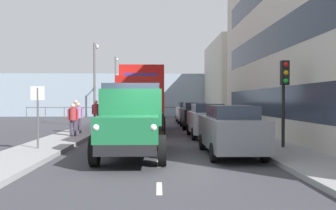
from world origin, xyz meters
name	(u,v)px	position (x,y,z in m)	size (l,w,h in m)	color
ground_plane	(158,135)	(0.00, -9.08, 0.00)	(80.00, 80.00, 0.00)	#38383D
sidewalk_left	(239,133)	(-4.41, -9.08, 0.07)	(2.02, 38.78, 0.15)	gray
sidewalk_right	(77,134)	(4.41, -9.08, 0.07)	(2.02, 38.78, 0.15)	gray
road_centreline_markings	(158,135)	(0.00, -9.10, 0.00)	(0.12, 35.29, 0.01)	silver
building_terrace	(336,31)	(-8.56, -6.62, 5.22)	(6.31, 21.48, 10.44)	beige
building_far_block	(243,81)	(-8.57, -25.34, 3.87)	(6.30, 11.19, 7.73)	beige
sea_horizon	(158,95)	(0.00, -31.47, 2.50)	(80.00, 0.80, 5.00)	#8C9EAD
seawall_railing	(158,109)	(0.00, -27.87, 0.92)	(28.08, 0.08, 1.20)	#4C5156
truck_vintage_green	(132,122)	(0.87, -1.26, 1.18)	(2.17, 5.64, 2.43)	black
lorry_cargo_red	(143,97)	(0.92, -11.23, 2.08)	(2.58, 8.20, 3.87)	red
car_grey_kerbside_near	(230,129)	(-2.45, -1.85, 0.90)	(1.75, 4.47, 1.72)	slate
car_silver_kerbside_1	(206,120)	(-2.45, -7.74, 0.89)	(1.76, 4.16, 1.72)	#B7BABF
car_black_kerbside_2	(194,115)	(-2.45, -13.78, 0.90)	(1.77, 4.52, 1.72)	black
car_white_kerbside_3	(187,112)	(-2.45, -19.22, 0.90)	(1.80, 4.59, 1.72)	white
car_teal_oppositeside_0	(120,116)	(2.45, -12.55, 0.90)	(1.92, 4.20, 1.72)	#1E6670
car_red_oppositeside_1	(127,113)	(2.45, -18.13, 0.90)	(1.87, 4.60, 1.72)	#B21E1E
car_maroon_oppositeside_2	(133,110)	(2.45, -24.41, 0.90)	(1.88, 4.26, 1.72)	maroon
pedestrian_strolling	(73,117)	(4.18, -7.21, 1.07)	(0.53, 0.34, 1.58)	#383342
pedestrian_near_railing	(78,115)	(4.27, -8.80, 1.09)	(0.53, 0.34, 1.61)	#383342
pedestrian_by_lamp	(76,112)	(4.77, -10.42, 1.18)	(0.53, 0.34, 1.75)	#383342
pedestrian_couple_a	(96,111)	(3.97, -12.48, 1.18)	(0.53, 0.34, 1.75)	#4C473D
traffic_light_near	(284,85)	(-4.63, -2.68, 2.47)	(0.28, 0.41, 3.20)	black
lamp_post_promenade	(95,75)	(4.56, -15.53, 3.69)	(0.32, 1.14, 5.88)	#59595B
lamp_post_far	(116,81)	(4.47, -27.51, 3.93)	(0.32, 1.14, 6.33)	#59595B
street_sign	(38,106)	(4.38, -2.74, 1.68)	(0.50, 0.07, 2.25)	#4C4C4C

